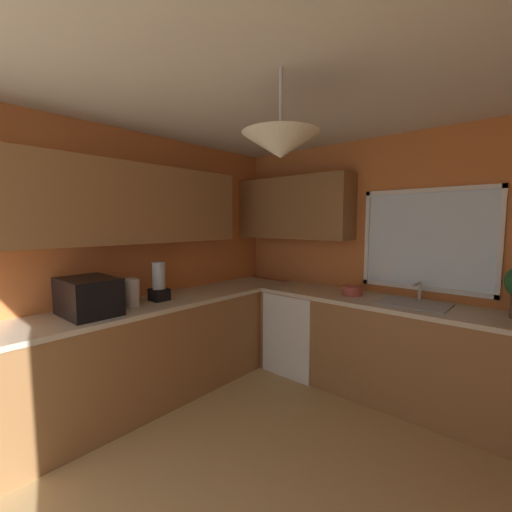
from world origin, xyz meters
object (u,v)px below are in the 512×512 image
object	(u,v)px
dishwasher	(301,330)
microwave	(88,296)
bowl	(352,291)
blender_appliance	(159,283)
kettle	(132,293)
sink_assembly	(414,303)

from	to	relation	value
dishwasher	microwave	world-z (taller)	microwave
bowl	blender_appliance	bearing A→B (deg)	-131.63
kettle	bowl	world-z (taller)	kettle
dishwasher	blender_appliance	size ratio (longest dim) A/B	2.42
microwave	dishwasher	bearing A→B (deg)	71.69
microwave	kettle	xyz separation A→B (m)	(0.02, 0.35, -0.02)
sink_assembly	blender_appliance	distance (m)	2.30
kettle	bowl	xyz separation A→B (m)	(1.22, 1.68, -0.08)
bowl	sink_assembly	bearing A→B (deg)	0.68
blender_appliance	kettle	bearing A→B (deg)	-85.93
microwave	blender_appliance	world-z (taller)	blender_appliance
microwave	bowl	xyz separation A→B (m)	(1.24, 2.02, -0.10)
dishwasher	microwave	distance (m)	2.19
kettle	blender_appliance	distance (m)	0.28
sink_assembly	bowl	bearing A→B (deg)	-179.32
dishwasher	blender_appliance	world-z (taller)	blender_appliance
bowl	blender_appliance	size ratio (longest dim) A/B	0.53
microwave	bowl	bearing A→B (deg)	58.52
dishwasher	kettle	xyz separation A→B (m)	(-0.64, -1.65, 0.60)
sink_assembly	dishwasher	bearing A→B (deg)	-178.18
bowl	kettle	bearing A→B (deg)	-126.05
dishwasher	bowl	distance (m)	0.78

